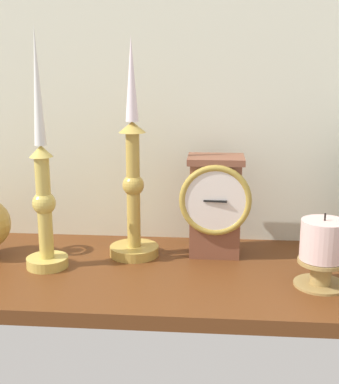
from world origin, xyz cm
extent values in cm
cube|color=#5C3014|center=(0.00, 0.00, -1.20)|extent=(100.00, 36.00, 2.40)
cube|color=silver|center=(0.00, 18.50, 32.50)|extent=(120.00, 2.00, 65.00)
cube|color=brown|center=(11.73, 8.84, 8.78)|extent=(9.25, 7.41, 17.57)
cube|color=brown|center=(11.73, 8.84, 18.17)|extent=(10.36, 8.30, 1.20)
torus|color=#B0933C|center=(11.73, 4.74, 11.43)|extent=(13.05, 1.19, 13.05)
cylinder|color=white|center=(11.73, 4.64, 11.43)|extent=(10.91, 0.40, 10.91)
cube|color=black|center=(11.73, 4.34, 11.43)|extent=(4.19, 0.98, 0.30)
cylinder|color=gold|center=(-3.32, 6.45, 0.90)|extent=(9.22, 9.22, 1.80)
cylinder|color=gold|center=(-3.32, 6.45, 12.54)|extent=(2.51, 2.51, 21.48)
sphere|color=gold|center=(-3.32, 6.45, 13.61)|extent=(4.01, 4.01, 4.01)
cone|color=gold|center=(-3.32, 6.45, 24.28)|extent=(4.92, 4.92, 2.00)
cone|color=white|center=(-3.32, 6.45, 32.69)|extent=(2.32, 2.32, 14.82)
cylinder|color=gold|center=(-17.87, -0.74, 0.90)|extent=(7.36, 7.36, 1.80)
cylinder|color=gold|center=(-17.87, -0.74, 10.83)|extent=(2.55, 2.55, 18.07)
sphere|color=gold|center=(-17.87, -0.74, 11.74)|extent=(4.08, 4.08, 4.08)
cone|color=gold|center=(-17.87, -0.74, 20.87)|extent=(4.05, 4.05, 2.00)
cone|color=white|center=(-17.87, -0.74, 31.72)|extent=(2.02, 2.02, 19.70)
cylinder|color=#A28348|center=(29.05, -4.98, 2.10)|extent=(3.45, 3.45, 4.20)
cylinder|color=#A28348|center=(29.05, -4.98, 0.40)|extent=(8.62, 8.62, 0.80)
cylinder|color=#A28348|center=(29.05, -4.98, 4.20)|extent=(7.76, 7.76, 0.60)
cylinder|color=beige|center=(29.05, -4.98, 7.83)|extent=(7.31, 7.31, 6.47)
cylinder|color=black|center=(29.05, -4.98, 11.66)|extent=(0.30, 0.30, 1.20)
camera|label=1|loc=(11.23, -86.34, 35.06)|focal=49.05mm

